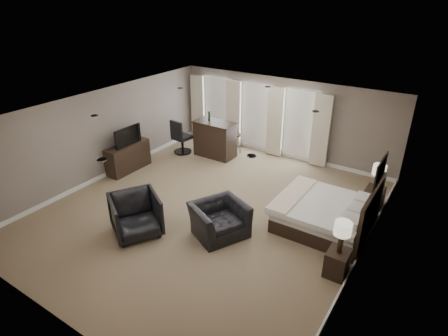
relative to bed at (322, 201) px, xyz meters
The scene contains 16 objects.
room 2.81m from the bed, 160.36° to the right, with size 7.60×8.60×2.64m.
window_bay 4.82m from the bed, 138.32° to the left, with size 5.25×0.20×2.30m.
bed is the anchor object (origin of this frame).
nightstand_near 1.74m from the bed, 58.46° to the right, with size 0.41×0.50×0.55m, color black.
nightstand_far 1.74m from the bed, 58.46° to the left, with size 0.44×0.54×0.59m, color black.
lamp_near 1.72m from the bed, 58.46° to the right, with size 0.33×0.33×0.68m, color beige.
lamp_far 1.72m from the bed, 58.46° to the left, with size 0.32×0.32×0.66m, color beige.
wall_art 1.57m from the bed, ahead, with size 0.04×0.96×0.56m, color slate.
dresser 6.04m from the bed, behind, with size 0.47×1.47×0.85m, color black.
tv 6.05m from the bed, behind, with size 1.00×0.57×0.13m, color black.
armchair_near 2.41m from the bed, 138.51° to the right, with size 1.18×0.77×1.03m, color black.
armchair_far 4.30m from the bed, 142.42° to the right, with size 1.04×0.97×1.07m, color black.
bar_counter 4.85m from the bed, 155.34° to the left, with size 1.38×0.72×1.20m, color black.
bar_stool_left 5.69m from the bed, 151.48° to the left, with size 0.32×0.32×0.68m, color black.
bar_stool_right 4.68m from the bed, 146.84° to the left, with size 0.34×0.34×0.72m, color black.
desk_chair 5.73m from the bed, 163.42° to the left, with size 0.61×0.61×1.19m, color black.
Camera 1 is at (4.78, -6.60, 5.16)m, focal length 30.00 mm.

